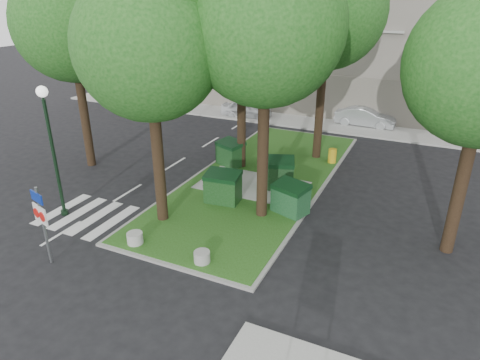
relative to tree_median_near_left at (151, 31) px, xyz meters
The scene contains 21 objects.
ground 7.88m from the tree_median_near_left, 61.12° to the right, with size 120.00×120.00×0.00m, color black.
median_island 9.27m from the tree_median_near_left, 70.64° to the left, with size 6.00×16.00×0.12m, color #234B15.
median_kerb 9.28m from the tree_median_near_left, 70.64° to the left, with size 6.30×16.30×0.10m, color gray.
building_sidewalk 17.57m from the tree_median_near_left, 84.94° to the left, with size 42.00×3.00×0.12m, color #999993.
zebra_crossing 7.75m from the tree_median_near_left, 155.64° to the right, with size 5.00×3.00×0.01m, color silver.
tree_median_near_left is the anchor object (origin of this frame).
tree_median_near_right 4.09m from the tree_median_near_left, 29.74° to the left, with size 5.60×5.60×11.46m.
tree_median_mid 6.53m from the tree_median_near_left, 85.60° to the left, with size 4.80×4.80×9.99m.
tree_street_left 7.83m from the tree_median_near_left, 153.43° to the left, with size 5.40×5.40×11.00m.
dumpster_a 9.14m from the tree_median_near_left, 91.64° to the left, with size 1.72×1.51×1.34m.
dumpster_b 7.08m from the tree_median_near_left, 58.95° to the left, with size 1.60×1.20×1.39m.
dumpster_c 8.60m from the tree_median_near_left, 57.60° to the left, with size 1.83×1.55×1.45m.
dumpster_d 8.33m from the tree_median_near_left, 30.74° to the left, with size 1.68×1.41×1.33m.
bollard_left 7.29m from the tree_median_near_left, 87.99° to the right, with size 0.58×0.58×0.41m, color #ABAAA6.
bollard_right 7.84m from the tree_median_near_left, 35.59° to the right, with size 0.56×0.56×0.40m, color #969792.
bollard_mid 7.52m from the tree_median_near_left, 60.34° to the left, with size 0.61×0.61×0.44m, color #9B9B96.
litter_bin 12.17m from the tree_median_near_left, 62.76° to the left, with size 0.43×0.43×0.75m, color gold.
street_lamp 5.87m from the tree_median_near_left, 161.94° to the right, with size 0.43×0.43×5.37m.
traffic_sign_pole 7.14m from the tree_median_near_left, 114.85° to the right, with size 0.83×0.29×2.85m.
car_white 17.31m from the tree_median_near_left, 102.34° to the left, with size 1.50×3.74×1.27m, color white.
car_silver 18.85m from the tree_median_near_left, 73.83° to the left, with size 1.41×4.04×1.33m, color #999DA0.
Camera 1 is at (7.79, -9.99, 8.57)m, focal length 32.00 mm.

